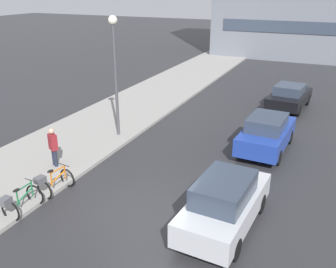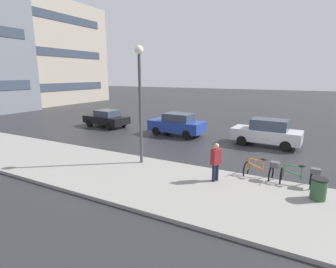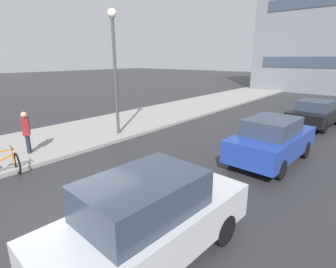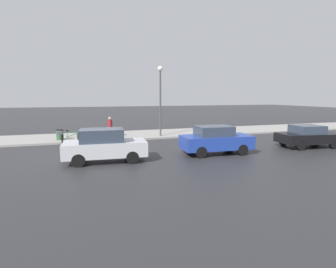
# 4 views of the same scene
# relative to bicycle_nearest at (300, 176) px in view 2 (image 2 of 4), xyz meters

# --- Properties ---
(ground_plane) EXTENTS (140.00, 140.00, 0.00)m
(ground_plane) POSITION_rel_bicycle_nearest_xyz_m (3.80, 1.79, -0.50)
(ground_plane) COLOR #28282B
(sidewalk_kerb) EXTENTS (4.80, 60.00, 0.14)m
(sidewalk_kerb) POSITION_rel_bicycle_nearest_xyz_m (-2.20, 11.79, -0.43)
(sidewalk_kerb) COLOR gray
(sidewalk_kerb) RESTS_ON ground
(bicycle_nearest) EXTENTS (0.74, 1.39, 0.98)m
(bicycle_nearest) POSITION_rel_bicycle_nearest_xyz_m (0.00, 0.00, 0.00)
(bicycle_nearest) COLOR black
(bicycle_nearest) RESTS_ON ground
(bicycle_second) EXTENTS (0.86, 1.42, 0.98)m
(bicycle_second) POSITION_rel_bicycle_nearest_xyz_m (0.12, 1.44, 0.00)
(bicycle_second) COLOR black
(bicycle_second) RESTS_ON ground
(car_silver) EXTENTS (1.98, 4.23, 1.71)m
(car_silver) POSITION_rel_bicycle_nearest_xyz_m (6.15, 2.08, 0.36)
(car_silver) COLOR #B2B5BA
(car_silver) RESTS_ON ground
(car_blue) EXTENTS (2.01, 4.15, 1.64)m
(car_blue) POSITION_rel_bicycle_nearest_xyz_m (6.20, 8.40, 0.33)
(car_blue) COLOR navy
(car_blue) RESTS_ON ground
(car_black) EXTENTS (2.29, 4.12, 1.45)m
(car_black) POSITION_rel_bicycle_nearest_xyz_m (6.27, 15.20, 0.24)
(car_black) COLOR black
(car_black) RESTS_ON ground
(pedestrian) EXTENTS (0.47, 0.40, 1.74)m
(pedestrian) POSITION_rel_bicycle_nearest_xyz_m (-1.16, 3.07, 0.48)
(pedestrian) COLOR #1E2333
(pedestrian) RESTS_ON ground
(streetlamp) EXTENTS (0.40, 0.40, 5.70)m
(streetlamp) POSITION_rel_bicycle_nearest_xyz_m (-0.62, 7.04, 3.27)
(streetlamp) COLOR #424247
(streetlamp) RESTS_ON ground
(trash_bin) EXTENTS (0.54, 0.54, 0.91)m
(trash_bin) POSITION_rel_bicycle_nearest_xyz_m (-1.06, -0.61, -0.04)
(trash_bin) COLOR #2D5133
(trash_bin) RESTS_ON ground
(building_facade_side) EXTENTS (22.42, 11.05, 14.91)m
(building_facade_side) POSITION_rel_bicycle_nearest_xyz_m (14.73, 37.10, 6.96)
(building_facade_side) COLOR #9E9384
(building_facade_side) RESTS_ON ground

